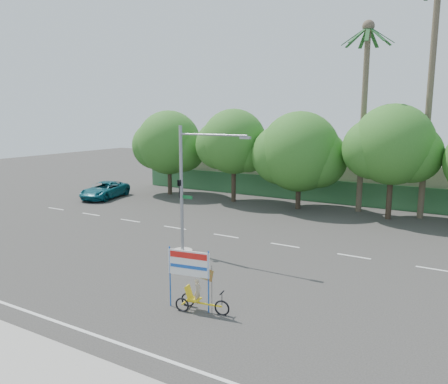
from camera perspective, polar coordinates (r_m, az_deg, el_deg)
The scene contains 14 objects.
ground at distance 20.33m, azimuth -6.29°, elevation -11.85°, with size 120.00×120.00×0.00m, color #33302D.
sidewalk_near at distance 15.56m, azimuth -23.99°, elevation -19.72°, with size 50.00×2.40×0.12m, color gray.
fence at distance 38.86m, azimuth 12.87°, elevation 0.10°, with size 38.00×0.08×2.00m, color #336B3D.
building_left at distance 46.62m, azimuth 2.81°, elevation 3.22°, with size 12.00×8.00×4.00m, color beige.
building_right at distance 41.62m, azimuth 25.37°, elevation 1.15°, with size 14.00×8.00×3.60m, color beige.
tree_far_left at distance 41.79m, azimuth -7.25°, elevation 6.16°, with size 7.14×6.00×7.96m.
tree_left at distance 37.93m, azimuth 1.22°, elevation 6.30°, with size 6.66×5.60×8.07m.
tree_center at distance 35.46m, azimuth 9.75°, elevation 4.93°, with size 7.62×6.40×7.85m.
tree_right at distance 33.60m, azimuth 21.08°, elevation 5.44°, with size 6.90×5.80×8.36m.
palm_tall at distance 34.87m, azimuth 25.47°, elevation 13.90°, with size 3.73×3.79×17.45m.
palm_short at distance 35.48m, azimuth 17.88°, elevation 11.70°, with size 3.73×3.79×14.45m.
traffic_signal at distance 23.84m, azimuth -4.98°, elevation -1.21°, with size 4.72×1.10×7.00m.
trike_billboard at distance 17.38m, azimuth -3.85°, elevation -12.10°, with size 2.55×0.79×2.52m.
pickup_truck at distance 41.41m, azimuth -15.31°, elevation 0.25°, with size 2.48×5.38×1.49m, color #0E5562.
Camera 1 is at (11.32, -15.09, 7.58)m, focal length 35.00 mm.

